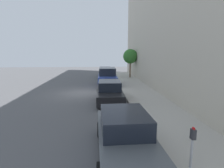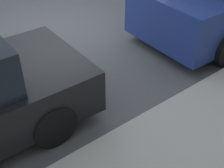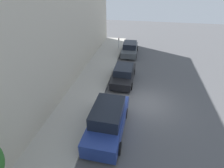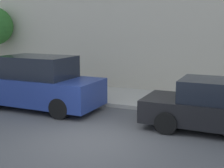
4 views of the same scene
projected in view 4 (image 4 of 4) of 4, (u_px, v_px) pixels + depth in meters
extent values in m
plane|color=#515154|center=(91.00, 141.00, 8.44)|extent=(60.00, 60.00, 0.00)
cube|color=#B2ADA3|center=(146.00, 99.00, 12.99)|extent=(3.10, 32.00, 0.15)
cube|color=black|center=(220.00, 113.00, 9.11)|extent=(1.89, 4.53, 0.68)
cube|color=black|center=(218.00, 91.00, 9.03)|extent=(1.62, 2.13, 0.64)
cylinder|color=black|center=(166.00, 123.00, 8.93)|extent=(0.22, 0.66, 0.66)
cylinder|color=black|center=(178.00, 109.00, 10.46)|extent=(0.22, 0.66, 0.66)
cube|color=navy|center=(39.00, 90.00, 11.75)|extent=(2.08, 4.85, 0.96)
cube|color=black|center=(38.00, 67.00, 11.59)|extent=(1.79, 2.64, 0.80)
cylinder|color=black|center=(24.00, 91.00, 13.23)|extent=(0.22, 0.72, 0.72)
cylinder|color=black|center=(59.00, 109.00, 10.39)|extent=(0.22, 0.72, 0.72)
cylinder|color=black|center=(86.00, 97.00, 12.07)|extent=(0.22, 0.72, 0.72)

